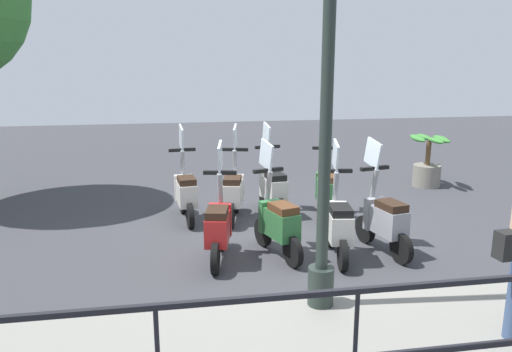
# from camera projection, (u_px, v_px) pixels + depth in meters

# --- Properties ---
(ground_plane) EXTENTS (28.00, 28.00, 0.00)m
(ground_plane) POSITION_uv_depth(u_px,v_px,m) (291.00, 236.00, 7.48)
(ground_plane) COLOR #38383D
(promenade_walkway) EXTENTS (2.20, 20.00, 0.15)m
(promenade_walkway) POSITION_uv_depth(u_px,v_px,m) (375.00, 349.00, 4.44)
(promenade_walkway) COLOR gray
(promenade_walkway) RESTS_ON ground_plane
(fence_railing) EXTENTS (0.04, 16.03, 1.07)m
(fence_railing) POSITION_uv_depth(u_px,v_px,m) (446.00, 326.00, 3.25)
(fence_railing) COLOR black
(fence_railing) RESTS_ON promenade_walkway
(lamp_post_near) EXTENTS (0.26, 0.90, 4.69)m
(lamp_post_near) POSITION_uv_depth(u_px,v_px,m) (327.00, 98.00, 4.62)
(lamp_post_near) COLOR #232D28
(lamp_post_near) RESTS_ON promenade_walkway
(potted_palm) EXTENTS (1.06, 0.66, 1.05)m
(potted_palm) POSITION_uv_depth(u_px,v_px,m) (427.00, 165.00, 10.32)
(potted_palm) COLOR slate
(potted_palm) RESTS_ON ground_plane
(scooter_near_0) EXTENTS (1.22, 0.49, 1.54)m
(scooter_near_0) POSITION_uv_depth(u_px,v_px,m) (384.00, 219.00, 6.74)
(scooter_near_0) COLOR black
(scooter_near_0) RESTS_ON ground_plane
(scooter_near_1) EXTENTS (1.23, 0.46, 1.54)m
(scooter_near_1) POSITION_uv_depth(u_px,v_px,m) (338.00, 223.00, 6.55)
(scooter_near_1) COLOR black
(scooter_near_1) RESTS_ON ground_plane
(scooter_near_2) EXTENTS (1.20, 0.54, 1.54)m
(scooter_near_2) POSITION_uv_depth(u_px,v_px,m) (278.00, 222.00, 6.62)
(scooter_near_2) COLOR black
(scooter_near_2) RESTS_ON ground_plane
(scooter_near_3) EXTENTS (1.22, 0.49, 1.54)m
(scooter_near_3) POSITION_uv_depth(u_px,v_px,m) (218.00, 226.00, 6.45)
(scooter_near_3) COLOR black
(scooter_near_3) RESTS_ON ground_plane
(scooter_far_0) EXTENTS (1.21, 0.51, 1.54)m
(scooter_far_0) POSITION_uv_depth(u_px,v_px,m) (325.00, 189.00, 8.26)
(scooter_far_0) COLOR black
(scooter_far_0) RESTS_ON ground_plane
(scooter_far_1) EXTENTS (1.23, 0.45, 1.54)m
(scooter_far_1) POSITION_uv_depth(u_px,v_px,m) (273.00, 187.00, 8.38)
(scooter_far_1) COLOR black
(scooter_far_1) RESTS_ON ground_plane
(scooter_far_2) EXTENTS (1.22, 0.51, 1.54)m
(scooter_far_2) POSITION_uv_depth(u_px,v_px,m) (234.00, 192.00, 8.12)
(scooter_far_2) COLOR black
(scooter_far_2) RESTS_ON ground_plane
(scooter_far_3) EXTENTS (1.23, 0.44, 1.54)m
(scooter_far_3) POSITION_uv_depth(u_px,v_px,m) (186.00, 192.00, 8.10)
(scooter_far_3) COLOR black
(scooter_far_3) RESTS_ON ground_plane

